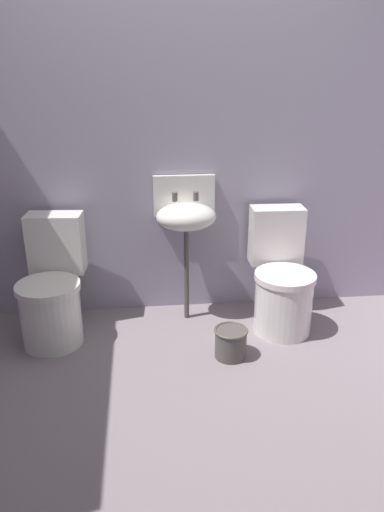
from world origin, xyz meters
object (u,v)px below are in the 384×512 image
Objects in this scene: sink at (186,215)px; bucket at (231,342)px; toilet_right at (281,282)px; toilet_left at (53,292)px.

bucket is (0.22, -0.55, -0.65)m from sink.
toilet_right is at bearing -16.73° from sink.
toilet_right is 0.78m from sink.
bucket is at bearing 43.81° from toilet_right.
sink is at bearing -15.17° from toilet_right.
toilet_left is 1.51m from toilet_right.
sink is at bearing 111.85° from bucket.
toilet_left is 3.71× the size of bucket.
bucket is (-0.40, -0.37, -0.22)m from toilet_right.
sink is (0.88, 0.19, 0.43)m from toilet_left.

